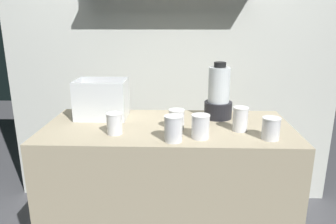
{
  "coord_description": "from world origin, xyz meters",
  "views": [
    {
      "loc": [
        0.06,
        -1.72,
        1.48
      ],
      "look_at": [
        0.0,
        0.0,
        0.98
      ],
      "focal_mm": 34.19,
      "sensor_mm": 36.0,
      "label": 1
    }
  ],
  "objects": [
    {
      "name": "carrot_display_bin",
      "position": [
        -0.41,
        0.14,
        0.97
      ],
      "size": [
        0.3,
        0.21,
        0.23
      ],
      "color": "white",
      "rests_on": "counter"
    },
    {
      "name": "juice_cup_orange_middle",
      "position": [
        0.05,
        -0.06,
        0.95
      ],
      "size": [
        0.09,
        0.09,
        0.11
      ],
      "color": "white",
      "rests_on": "counter"
    },
    {
      "name": "juice_cup_pomegranate_rightmost",
      "position": [
        0.52,
        -0.19,
        0.95
      ],
      "size": [
        0.09,
        0.09,
        0.11
      ],
      "color": "white",
      "rests_on": "counter"
    },
    {
      "name": "juice_cup_carrot_far_right",
      "position": [
        0.39,
        -0.07,
        0.96
      ],
      "size": [
        0.08,
        0.08,
        0.13
      ],
      "color": "white",
      "rests_on": "counter"
    },
    {
      "name": "blender_pitcher",
      "position": [
        0.3,
        0.16,
        1.04
      ],
      "size": [
        0.17,
        0.17,
        0.34
      ],
      "color": "black",
      "rests_on": "counter"
    },
    {
      "name": "back_wall_unit",
      "position": [
        -0.0,
        0.77,
        1.27
      ],
      "size": [
        2.6,
        0.24,
        2.5
      ],
      "color": "silver",
      "rests_on": "ground_plane"
    },
    {
      "name": "juice_cup_beet_far_left",
      "position": [
        -0.28,
        -0.14,
        0.95
      ],
      "size": [
        0.08,
        0.08,
        0.11
      ],
      "color": "white",
      "rests_on": "counter"
    },
    {
      "name": "juice_cup_mango_left",
      "position": [
        0.03,
        -0.24,
        0.96
      ],
      "size": [
        0.09,
        0.09,
        0.13
      ],
      "color": "white",
      "rests_on": "counter"
    },
    {
      "name": "counter",
      "position": [
        0.0,
        0.0,
        0.45
      ],
      "size": [
        1.4,
        0.64,
        0.9
      ],
      "primitive_type": "cube",
      "color": "tan",
      "rests_on": "ground_plane"
    },
    {
      "name": "juice_cup_beet_right",
      "position": [
        0.17,
        -0.19,
        0.96
      ],
      "size": [
        0.09,
        0.09,
        0.12
      ],
      "color": "white",
      "rests_on": "counter"
    }
  ]
}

